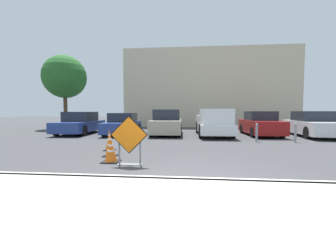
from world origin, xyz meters
TOP-DOWN VIEW (x-y plane):
  - ground_plane at (0.00, 10.00)m, footprint 96.00×96.00m
  - sidewalk_strip at (0.00, -1.42)m, footprint 29.60×2.83m
  - curb_lip at (0.00, 0.00)m, footprint 29.60×0.20m
  - road_closed_sign at (-1.73, 1.50)m, footprint 1.04×0.20m
  - traffic_cone_nearest at (-2.36, 1.82)m, footprint 0.49×0.49m
  - traffic_cone_second at (-2.69, 2.67)m, footprint 0.43×0.43m
  - traffic_cone_third at (-3.11, 3.73)m, footprint 0.38×0.38m
  - parked_car_nearest at (-7.34, 9.79)m, footprint 2.08×4.65m
  - parked_car_second at (-4.44, 9.83)m, footprint 2.06×4.71m
  - parked_car_third at (-1.54, 9.77)m, footprint 1.99×4.37m
  - pickup_truck at (1.37, 9.20)m, footprint 2.03×5.05m
  - parked_car_fourth at (4.27, 9.84)m, footprint 1.83×4.11m
  - parked_car_fifth at (7.17, 9.55)m, footprint 2.17×4.69m
  - bollard_nearest at (3.18, 6.77)m, footprint 0.12×0.12m
  - bollard_second at (4.98, 6.77)m, footprint 0.12×0.12m
  - building_facade_backdrop at (1.77, 19.08)m, footprint 16.33×5.00m
  - street_tree_behind_lot at (-10.82, 14.06)m, footprint 3.65×3.65m

SIDE VIEW (x-z plane):
  - ground_plane at x=0.00m, z-range 0.00..0.00m
  - sidewalk_strip at x=0.00m, z-range 0.00..0.14m
  - curb_lip at x=0.00m, z-range 0.00..0.14m
  - traffic_cone_nearest at x=-2.36m, z-range -0.01..0.66m
  - traffic_cone_second at x=-2.69m, z-range -0.01..0.76m
  - traffic_cone_third at x=-3.11m, z-range -0.01..0.80m
  - bollard_nearest at x=3.18m, z-range 0.03..0.94m
  - bollard_second at x=4.98m, z-range 0.03..0.95m
  - parked_car_second at x=-4.44m, z-range -0.05..1.33m
  - parked_car_nearest at x=-7.34m, z-range -0.06..1.40m
  - parked_car_fourth at x=4.27m, z-range -0.06..1.43m
  - parked_car_fifth at x=7.17m, z-range -0.05..1.44m
  - parked_car_third at x=-1.54m, z-range -0.07..1.52m
  - road_closed_sign at x=-1.73m, z-range 0.04..1.41m
  - pickup_truck at x=1.37m, z-range -0.08..1.55m
  - building_facade_backdrop at x=1.77m, z-range 0.00..7.41m
  - street_tree_behind_lot at x=-10.82m, z-range 1.30..7.58m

